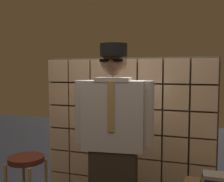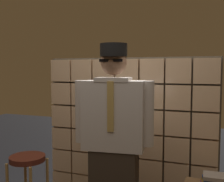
{
  "view_description": "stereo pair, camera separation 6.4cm",
  "coord_description": "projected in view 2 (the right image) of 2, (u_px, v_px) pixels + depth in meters",
  "views": [
    {
      "loc": [
        0.85,
        -1.8,
        1.58
      ],
      "look_at": [
        0.08,
        0.47,
        1.39
      ],
      "focal_mm": 43.76,
      "sensor_mm": 36.0,
      "label": 1
    },
    {
      "loc": [
        0.91,
        -1.78,
        1.58
      ],
      "look_at": [
        0.08,
        0.47,
        1.39
      ],
      "focal_mm": 43.76,
      "sensor_mm": 36.0,
      "label": 2
    }
  ],
  "objects": [
    {
      "name": "glass_block_wall",
      "position": [
        128.0,
        132.0,
        3.18
      ],
      "size": [
        2.02,
        0.1,
        1.74
      ],
      "color": "#E0B78C",
      "rests_on": "ground"
    },
    {
      "name": "standing_person",
      "position": [
        114.0,
        141.0,
        2.44
      ],
      "size": [
        0.72,
        0.34,
        1.8
      ],
      "rotation": [
        0.0,
        0.0,
        0.13
      ],
      "color": "#382D23",
      "rests_on": "ground"
    },
    {
      "name": "bar_stool",
      "position": [
        28.0,
        175.0,
        2.64
      ],
      "size": [
        0.34,
        0.34,
        0.75
      ],
      "color": "#592319",
      "rests_on": "ground"
    }
  ]
}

